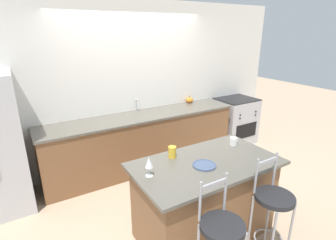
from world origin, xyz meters
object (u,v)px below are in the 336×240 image
Objects in this scene: bar_stool_far at (272,207)px; pumpkin_decoration at (189,100)px; oven_range at (235,120)px; wine_glass at (149,163)px; dinner_plate at (204,165)px; coffee_mug at (234,141)px; tumbler_cup at (172,152)px; bar_stool_near at (221,237)px.

bar_stool_far reaches higher than pumpkin_decoration.
wine_glass reaches higher than oven_range.
dinner_plate is 1.24× the size of wine_glass.
bar_stool_far is (-1.85, -2.37, 0.14)m from oven_range.
bar_stool_far is at bearing -107.85° from pumpkin_decoration.
wine_glass is at bearing -174.53° from coffee_mug.
pumpkin_decoration reaches higher than oven_range.
bar_stool_far is 1.14m from tumbler_cup.
wine_glass is 2.65m from pumpkin_decoration.
bar_stool_near is 3.06m from pumpkin_decoration.
wine_glass is 1.55× the size of tumbler_cup.
bar_stool_far is at bearing -105.19° from coffee_mug.
oven_range is 3.36m from wine_glass.
coffee_mug is at bearing -108.99° from pumpkin_decoration.
wine_glass is (-0.58, 0.12, 0.13)m from dinner_plate.
oven_range is 0.84× the size of bar_stool_far.
pumpkin_decoration reaches higher than tumbler_cup.
bar_stool_far reaches higher than coffee_mug.
oven_range is at bearing -12.04° from pumpkin_decoration.
oven_range is 3.01m from bar_stool_far.
pumpkin_decoration is (1.53, 2.63, 0.39)m from bar_stool_near.
coffee_mug is (0.91, 0.83, 0.36)m from bar_stool_near.
wine_glass is 0.45m from tumbler_cup.
pumpkin_decoration is (0.83, 2.59, 0.39)m from bar_stool_far.
oven_range is at bearing 43.48° from bar_stool_near.
bar_stool_far is 4.51× the size of dinner_plate.
bar_stool_near reaches higher than tumbler_cup.
wine_glass is at bearing -151.13° from tumbler_cup.
dinner_plate is at bearing -121.57° from pumpkin_decoration.
bar_stool_near is 8.68× the size of tumbler_cup.
coffee_mug reaches higher than dinner_plate.
coffee_mug reaches higher than oven_range.
tumbler_cup is (0.39, 0.22, -0.08)m from wine_glass.
bar_stool_near is 1.28m from coffee_mug.
oven_range is 2.94m from dinner_plate.
tumbler_cup is 2.22m from pumpkin_decoration.
oven_range is 3.51m from bar_stool_near.
wine_glass reaches higher than bar_stool_far.
bar_stool_near is 4.51× the size of dinner_plate.
dinner_plate is at bearing 64.82° from bar_stool_near.
coffee_mug is at bearing 74.81° from bar_stool_far.
dinner_plate is 2.03× the size of coffee_mug.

